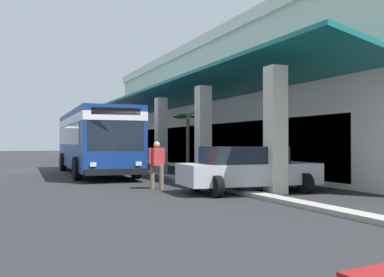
% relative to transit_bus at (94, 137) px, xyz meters
% --- Properties ---
extents(ground, '(120.00, 120.00, 0.00)m').
position_rel_transit_bus_xyz_m(ground, '(-4.38, 5.47, -1.85)').
color(ground, '#262628').
extents(curb_strip, '(37.87, 0.50, 0.12)m').
position_rel_transit_bus_xyz_m(curb_strip, '(-2.06, 2.55, -1.79)').
color(curb_strip, '#9E998E').
rests_on(curb_strip, ground).
extents(plaza_building, '(31.86, 15.19, 7.79)m').
position_rel_transit_bus_xyz_m(plaza_building, '(-2.06, 12.17, 2.04)').
color(plaza_building, beige).
rests_on(plaza_building, ground).
extents(transit_bus, '(11.30, 3.12, 3.34)m').
position_rel_transit_bus_xyz_m(transit_bus, '(0.00, 0.00, 0.00)').
color(transit_bus, navy).
rests_on(transit_bus, ground).
extents(parked_sedan_silver, '(2.66, 4.52, 1.47)m').
position_rel_transit_bus_xyz_m(parked_sedan_silver, '(10.28, 2.88, -1.10)').
color(parked_sedan_silver, '#B2B5BA').
rests_on(parked_sedan_silver, ground).
extents(pedestrian, '(0.40, 0.65, 1.63)m').
position_rel_transit_bus_xyz_m(pedestrian, '(8.19, 0.54, -0.94)').
color(pedestrian, '#726651').
rests_on(pedestrian, ground).
extents(potted_palm, '(1.95, 1.73, 3.06)m').
position_rel_transit_bus_xyz_m(potted_palm, '(2.78, 4.01, -1.14)').
color(potted_palm, gray).
rests_on(potted_palm, ground).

